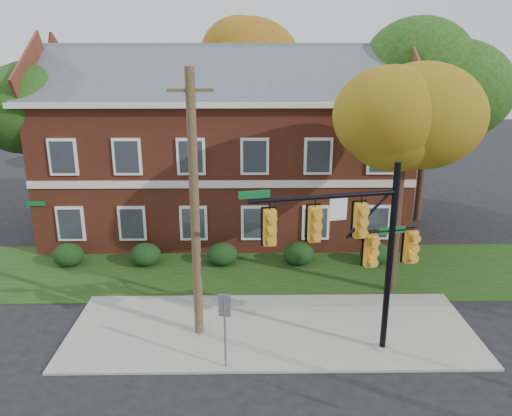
{
  "coord_description": "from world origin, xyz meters",
  "views": [
    {
      "loc": [
        -0.76,
        -14.42,
        9.25
      ],
      "look_at": [
        -0.51,
        3.0,
        3.87
      ],
      "focal_mm": 35.0,
      "sensor_mm": 36.0,
      "label": 1
    }
  ],
  "objects_px": {
    "hedge_far_left": "(68,255)",
    "hedge_left": "(145,255)",
    "tree_left_rear": "(28,108)",
    "hedge_far_right": "(375,253)",
    "tree_right_rear": "(438,76)",
    "sign_post": "(225,319)",
    "tree_far_rear": "(250,61)",
    "apartment_building": "(226,138)",
    "tree_near_right": "(412,128)",
    "hedge_right": "(299,254)",
    "utility_pole": "(195,209)",
    "hedge_center": "(222,254)",
    "traffic_signal": "(357,242)"
  },
  "relations": [
    {
      "from": "hedge_far_left",
      "to": "tree_near_right",
      "type": "height_order",
      "value": "tree_near_right"
    },
    {
      "from": "apartment_building",
      "to": "hedge_far_left",
      "type": "xyz_separation_m",
      "value": [
        -7.0,
        -5.25,
        -4.46
      ]
    },
    {
      "from": "hedge_far_right",
      "to": "tree_right_rear",
      "type": "height_order",
      "value": "tree_right_rear"
    },
    {
      "from": "apartment_building",
      "to": "utility_pole",
      "type": "height_order",
      "value": "apartment_building"
    },
    {
      "from": "tree_near_right",
      "to": "utility_pole",
      "type": "xyz_separation_m",
      "value": [
        -7.72,
        -3.07,
        -2.14
      ]
    },
    {
      "from": "hedge_left",
      "to": "tree_near_right",
      "type": "xyz_separation_m",
      "value": [
        10.72,
        -2.83,
        6.14
      ]
    },
    {
      "from": "apartment_building",
      "to": "sign_post",
      "type": "relative_size",
      "value": 7.48
    },
    {
      "from": "hedge_far_left",
      "to": "hedge_left",
      "type": "relative_size",
      "value": 1.0
    },
    {
      "from": "hedge_left",
      "to": "traffic_signal",
      "type": "bearing_deg",
      "value": -42.18
    },
    {
      "from": "hedge_far_right",
      "to": "tree_left_rear",
      "type": "relative_size",
      "value": 0.16
    },
    {
      "from": "hedge_left",
      "to": "tree_far_rear",
      "type": "xyz_separation_m",
      "value": [
        4.84,
        13.09,
        8.32
      ]
    },
    {
      "from": "hedge_right",
      "to": "sign_post",
      "type": "height_order",
      "value": "sign_post"
    },
    {
      "from": "hedge_left",
      "to": "hedge_center",
      "type": "relative_size",
      "value": 1.0
    },
    {
      "from": "apartment_building",
      "to": "tree_right_rear",
      "type": "relative_size",
      "value": 1.77
    },
    {
      "from": "hedge_far_right",
      "to": "sign_post",
      "type": "bearing_deg",
      "value": -129.37
    },
    {
      "from": "sign_post",
      "to": "tree_far_rear",
      "type": "bearing_deg",
      "value": 96.69
    },
    {
      "from": "hedge_center",
      "to": "tree_far_rear",
      "type": "xyz_separation_m",
      "value": [
        1.34,
        13.09,
        8.32
      ]
    },
    {
      "from": "tree_near_right",
      "to": "tree_far_rear",
      "type": "height_order",
      "value": "tree_far_rear"
    },
    {
      "from": "utility_pole",
      "to": "sign_post",
      "type": "bearing_deg",
      "value": -68.05
    },
    {
      "from": "tree_left_rear",
      "to": "sign_post",
      "type": "bearing_deg",
      "value": -49.69
    },
    {
      "from": "hedge_far_left",
      "to": "hedge_left",
      "type": "height_order",
      "value": "same"
    },
    {
      "from": "hedge_right",
      "to": "utility_pole",
      "type": "height_order",
      "value": "utility_pole"
    },
    {
      "from": "hedge_right",
      "to": "tree_near_right",
      "type": "xyz_separation_m",
      "value": [
        3.72,
        -2.83,
        6.14
      ]
    },
    {
      "from": "tree_near_right",
      "to": "hedge_left",
      "type": "bearing_deg",
      "value": 165.19
    },
    {
      "from": "tree_far_rear",
      "to": "utility_pole",
      "type": "xyz_separation_m",
      "value": [
        -1.84,
        -19.0,
        -4.32
      ]
    },
    {
      "from": "hedge_left",
      "to": "traffic_signal",
      "type": "xyz_separation_m",
      "value": [
        7.97,
        -7.22,
        3.35
      ]
    },
    {
      "from": "tree_left_rear",
      "to": "traffic_signal",
      "type": "bearing_deg",
      "value": -38.66
    },
    {
      "from": "hedge_left",
      "to": "traffic_signal",
      "type": "height_order",
      "value": "traffic_signal"
    },
    {
      "from": "tree_left_rear",
      "to": "utility_pole",
      "type": "height_order",
      "value": "utility_pole"
    },
    {
      "from": "hedge_center",
      "to": "hedge_far_right",
      "type": "height_order",
      "value": "same"
    },
    {
      "from": "utility_pole",
      "to": "hedge_right",
      "type": "bearing_deg",
      "value": 51.48
    },
    {
      "from": "tree_right_rear",
      "to": "hedge_far_left",
      "type": "bearing_deg",
      "value": -161.55
    },
    {
      "from": "hedge_far_right",
      "to": "sign_post",
      "type": "distance_m",
      "value": 10.31
    },
    {
      "from": "hedge_right",
      "to": "sign_post",
      "type": "relative_size",
      "value": 0.56
    },
    {
      "from": "hedge_center",
      "to": "tree_far_rear",
      "type": "distance_m",
      "value": 15.57
    },
    {
      "from": "hedge_center",
      "to": "tree_left_rear",
      "type": "height_order",
      "value": "tree_left_rear"
    },
    {
      "from": "hedge_left",
      "to": "tree_left_rear",
      "type": "bearing_deg",
      "value": 146.41
    },
    {
      "from": "hedge_center",
      "to": "hedge_right",
      "type": "relative_size",
      "value": 1.0
    },
    {
      "from": "hedge_left",
      "to": "tree_near_right",
      "type": "bearing_deg",
      "value": -14.81
    },
    {
      "from": "hedge_far_left",
      "to": "tree_right_rear",
      "type": "height_order",
      "value": "tree_right_rear"
    },
    {
      "from": "tree_right_rear",
      "to": "tree_near_right",
      "type": "bearing_deg",
      "value": -114.58
    },
    {
      "from": "tree_near_right",
      "to": "sign_post",
      "type": "distance_m",
      "value": 9.78
    },
    {
      "from": "hedge_left",
      "to": "hedge_right",
      "type": "distance_m",
      "value": 7.0
    },
    {
      "from": "tree_left_rear",
      "to": "sign_post",
      "type": "relative_size",
      "value": 3.53
    },
    {
      "from": "apartment_building",
      "to": "hedge_right",
      "type": "bearing_deg",
      "value": -56.33
    },
    {
      "from": "hedge_center",
      "to": "traffic_signal",
      "type": "distance_m",
      "value": 9.13
    },
    {
      "from": "apartment_building",
      "to": "hedge_left",
      "type": "xyz_separation_m",
      "value": [
        -3.5,
        -5.25,
        -4.46
      ]
    },
    {
      "from": "hedge_left",
      "to": "sign_post",
      "type": "relative_size",
      "value": 0.56
    },
    {
      "from": "hedge_far_right",
      "to": "tree_far_rear",
      "type": "xyz_separation_m",
      "value": [
        -5.66,
        13.09,
        8.32
      ]
    },
    {
      "from": "hedge_far_left",
      "to": "tree_left_rear",
      "type": "xyz_separation_m",
      "value": [
        -2.73,
        4.14,
        6.16
      ]
    }
  ]
}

